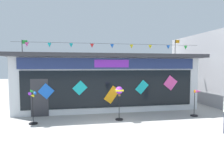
# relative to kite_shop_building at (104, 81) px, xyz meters

# --- Properties ---
(ground_plane) EXTENTS (80.00, 80.00, 0.00)m
(ground_plane) POSITION_rel_kite_shop_building_xyz_m (-0.80, -5.54, -1.70)
(ground_plane) COLOR #ADAAA5
(kite_shop_building) EXTENTS (11.22, 5.78, 4.55)m
(kite_shop_building) POSITION_rel_kite_shop_building_xyz_m (0.00, 0.00, 0.00)
(kite_shop_building) COLOR silver
(kite_shop_building) RESTS_ON ground_plane
(wind_spinner_far_left) EXTENTS (0.39, 0.39, 1.61)m
(wind_spinner_far_left) POSITION_rel_kite_shop_building_xyz_m (-4.01, -4.07, -0.85)
(wind_spinner_far_left) COLOR black
(wind_spinner_far_left) RESTS_ON ground_plane
(wind_spinner_left) EXTENTS (0.38, 0.38, 1.67)m
(wind_spinner_left) POSITION_rel_kite_shop_building_xyz_m (0.06, -4.08, -0.42)
(wind_spinner_left) COLOR black
(wind_spinner_left) RESTS_ON ground_plane
(wind_spinner_center_left) EXTENTS (0.60, 0.39, 1.43)m
(wind_spinner_center_left) POSITION_rel_kite_shop_building_xyz_m (4.30, -4.07, -0.89)
(wind_spinner_center_left) COLOR black
(wind_spinner_center_left) RESTS_ON ground_plane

